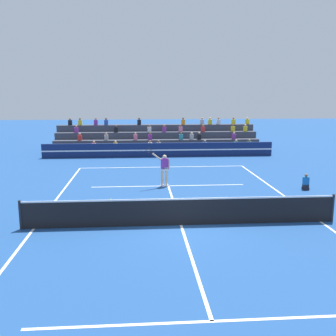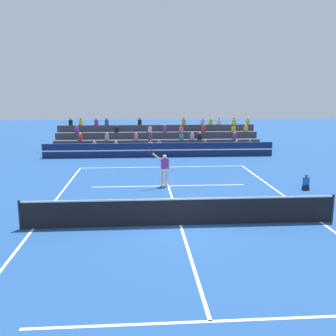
# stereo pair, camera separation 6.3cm
# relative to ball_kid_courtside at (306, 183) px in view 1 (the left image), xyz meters

# --- Properties ---
(ground_plane) EXTENTS (120.00, 120.00, 0.00)m
(ground_plane) POSITION_rel_ball_kid_courtside_xyz_m (-7.07, -5.07, -0.33)
(ground_plane) COLOR navy
(court_lines) EXTENTS (11.10, 23.90, 0.01)m
(court_lines) POSITION_rel_ball_kid_courtside_xyz_m (-7.07, -5.07, -0.33)
(court_lines) COLOR white
(court_lines) RESTS_ON ground
(tennis_net) EXTENTS (12.00, 0.10, 1.10)m
(tennis_net) POSITION_rel_ball_kid_courtside_xyz_m (-7.07, -5.07, 0.21)
(tennis_net) COLOR black
(tennis_net) RESTS_ON ground
(sponsor_banner_wall) EXTENTS (18.00, 0.26, 1.10)m
(sponsor_banner_wall) POSITION_rel_ball_kid_courtside_xyz_m (-7.07, 11.14, 0.22)
(sponsor_banner_wall) COLOR navy
(sponsor_banner_wall) RESTS_ON ground
(bleacher_stand) EXTENTS (17.09, 3.80, 2.83)m
(bleacher_stand) POSITION_rel_ball_kid_courtside_xyz_m (-7.06, 14.30, 0.51)
(bleacher_stand) COLOR #383D4C
(bleacher_stand) RESTS_ON ground
(ball_kid_courtside) EXTENTS (0.30, 0.36, 0.84)m
(ball_kid_courtside) POSITION_rel_ball_kid_courtside_xyz_m (0.00, 0.00, 0.00)
(ball_kid_courtside) COLOR black
(ball_kid_courtside) RESTS_ON ground
(tennis_player) EXTENTS (1.33, 0.58, 2.21)m
(tennis_player) POSITION_rel_ball_kid_courtside_xyz_m (-7.30, 1.32, 0.65)
(tennis_player) COLOR beige
(tennis_player) RESTS_ON ground
(tennis_ball) EXTENTS (0.07, 0.07, 0.07)m
(tennis_ball) POSITION_rel_ball_kid_courtside_xyz_m (-9.97, -1.30, -0.30)
(tennis_ball) COLOR #C6DB33
(tennis_ball) RESTS_ON ground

